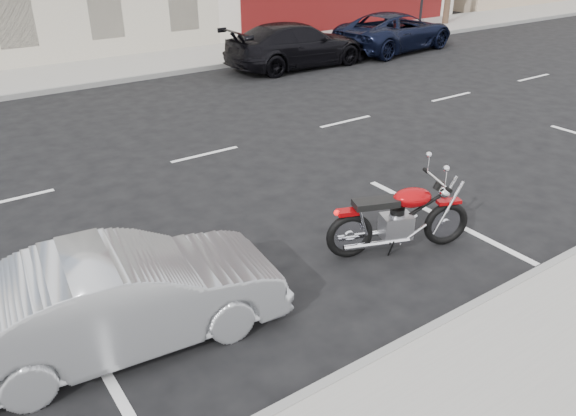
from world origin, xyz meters
name	(u,v)px	position (x,y,z in m)	size (l,w,h in m)	color
ground	(281,137)	(0.00, 0.00, 0.00)	(120.00, 120.00, 0.00)	black
fire_hydrant	(395,22)	(12.00, 8.50, 0.53)	(0.20, 0.20, 0.72)	beige
motorcycle	(449,214)	(-0.65, -5.58, 0.53)	(2.19, 1.06, 1.15)	black
sedan_silver	(123,298)	(-5.57, -4.97, 0.63)	(1.33, 3.82, 1.26)	#A0A3A7
suv_far	(395,31)	(9.36, 5.83, 0.73)	(2.42, 5.25, 1.46)	black
car_far	(297,45)	(4.51, 5.69, 0.75)	(2.11, 5.19, 1.50)	black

